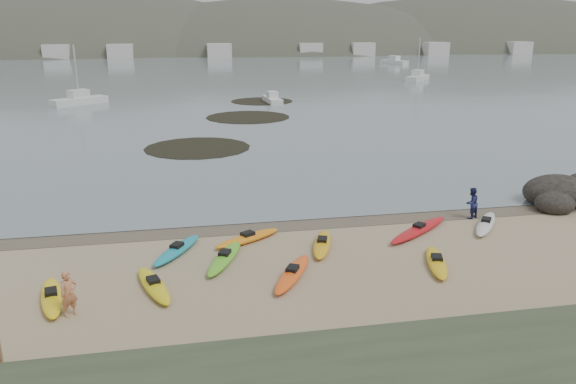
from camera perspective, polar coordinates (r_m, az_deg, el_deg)
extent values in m
plane|color=tan|center=(27.46, 0.00, -3.00)|extent=(600.00, 600.00, 0.00)
plane|color=brown|center=(27.18, 0.12, -3.20)|extent=(60.00, 60.00, 0.00)
plane|color=slate|center=(325.57, -10.36, 14.74)|extent=(1200.00, 1200.00, 0.00)
ellipsoid|color=yellow|center=(21.39, -22.89, -9.83)|extent=(1.41, 3.39, 0.34)
ellipsoid|color=#FB5815|center=(21.49, 0.46, -8.29)|extent=(2.40, 3.60, 0.34)
ellipsoid|color=yellow|center=(21.16, -13.49, -9.20)|extent=(1.71, 3.51, 0.34)
ellipsoid|color=teal|center=(24.08, -11.20, -5.79)|extent=(2.41, 3.48, 0.34)
ellipsoid|color=yellow|center=(23.22, 14.85, -6.92)|extent=(1.65, 3.35, 0.34)
ellipsoid|color=gold|center=(24.29, 3.49, -5.29)|extent=(1.75, 3.41, 0.34)
ellipsoid|color=red|center=(26.59, 13.16, -3.74)|extent=(4.21, 3.43, 0.34)
ellipsoid|color=#61BF26|center=(23.03, -6.43, -6.63)|extent=(2.12, 3.78, 0.34)
ellipsoid|color=silver|center=(28.23, 19.46, -3.07)|extent=(2.85, 3.39, 0.34)
ellipsoid|color=orange|center=(24.94, -4.10, -4.70)|extent=(3.34, 2.38, 0.34)
imported|color=#CC8051|center=(19.95, -21.38, -9.60)|extent=(0.69, 0.65, 1.59)
imported|color=navy|center=(29.11, 18.15, -1.07)|extent=(0.94, 0.86, 1.58)
ellipsoid|color=black|center=(33.57, 25.55, -0.50)|extent=(3.67, 2.85, 1.83)
ellipsoid|color=black|center=(32.02, 25.42, -1.43)|extent=(2.04, 1.83, 1.22)
cylinder|color=black|center=(44.35, -9.18, 4.44)|extent=(8.21, 8.21, 0.04)
cylinder|color=black|center=(58.78, -4.09, 7.58)|extent=(8.68, 8.68, 0.04)
cylinder|color=black|center=(71.18, -2.67, 9.18)|extent=(7.74, 7.74, 0.04)
cube|color=silver|center=(72.55, -20.46, 8.67)|extent=(6.47, 5.85, 0.96)
cube|color=silver|center=(69.84, -1.59, 9.33)|extent=(1.80, 5.36, 0.74)
cube|color=silver|center=(100.48, 13.02, 11.22)|extent=(6.18, 6.56, 0.99)
cube|color=silver|center=(143.13, 10.73, 12.86)|extent=(5.16, 7.88, 1.08)
ellipsoid|color=#384235|center=(225.67, -21.29, 8.58)|extent=(220.00, 120.00, 80.00)
ellipsoid|color=#384235|center=(220.43, -0.40, 10.23)|extent=(200.00, 110.00, 68.00)
ellipsoid|color=#384235|center=(259.02, 18.29, 9.97)|extent=(230.00, 130.00, 76.00)
cube|color=beige|center=(174.54, -23.79, 12.89)|extent=(7.00, 5.00, 4.00)
cube|color=beige|center=(171.06, -15.72, 13.60)|extent=(7.00, 5.00, 4.00)
cube|color=beige|center=(170.90, -7.45, 14.06)|extent=(7.00, 5.00, 4.00)
cube|color=beige|center=(174.08, 0.71, 14.24)|extent=(7.00, 5.00, 4.00)
cube|color=beige|center=(180.43, 8.43, 14.15)|extent=(7.00, 5.00, 4.00)
cube|color=beige|center=(189.63, 15.51, 13.86)|extent=(7.00, 5.00, 4.00)
cube|color=beige|center=(201.28, 21.82, 13.42)|extent=(7.00, 5.00, 4.00)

